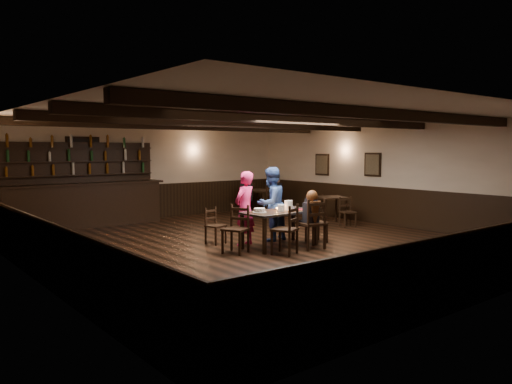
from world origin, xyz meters
TOP-DOWN VIEW (x-y plane):
  - ground at (0.00, 0.00)m, footprint 10.00×10.00m
  - room_shell at (0.01, 0.04)m, footprint 9.02×10.02m
  - dining_table at (0.21, -0.50)m, footprint 1.62×0.86m
  - chair_near_left at (-0.17, -1.18)m, footprint 0.59×0.58m
  - chair_near_right at (0.58, -1.11)m, footprint 0.55×0.53m
  - chair_end_left at (-0.80, -0.39)m, footprint 0.56×0.57m
  - chair_end_right at (1.11, -0.58)m, footprint 0.47×0.48m
  - chair_far_pushed at (-0.66, 0.67)m, footprint 0.43×0.42m
  - woman_pink at (-0.25, 0.10)m, footprint 0.66×0.54m
  - man_blue at (0.52, 0.15)m, footprint 0.88×0.73m
  - seated_person at (0.59, -1.04)m, footprint 0.31×0.47m
  - cake at (-0.28, -0.43)m, footprint 0.28×0.28m
  - plate_stack_a at (0.18, -0.57)m, footprint 0.15×0.15m
  - plate_stack_b at (0.46, -0.49)m, footprint 0.17×0.17m
  - tea_light at (0.22, -0.40)m, footprint 0.05×0.05m
  - salt_shaker at (0.52, -0.56)m, footprint 0.04×0.04m
  - pepper_shaker at (0.58, -0.58)m, footprint 0.03×0.03m
  - drink_glass at (0.48, -0.32)m, footprint 0.06×0.06m
  - menu_red at (0.67, -0.54)m, footprint 0.34×0.25m
  - menu_blue at (0.71, -0.38)m, footprint 0.32×0.25m
  - bar_counter at (-2.03, 4.72)m, footprint 4.23×0.70m
  - back_table_a at (3.33, 0.97)m, footprint 0.95×0.95m
  - back_table_b at (3.20, 3.83)m, footprint 1.10×1.10m
  - bg_patron_left at (2.60, 3.76)m, footprint 0.26×0.39m
  - bg_patron_right at (3.90, 3.83)m, footprint 0.28×0.37m

SIDE VIEW (x-z plane):
  - ground at x=0.00m, z-range 0.00..0.00m
  - chair_far_pushed at x=-0.66m, z-range 0.07..0.84m
  - chair_end_right at x=1.11m, z-range 0.07..0.94m
  - chair_end_left at x=-0.80m, z-range 0.08..1.02m
  - chair_near_left at x=-0.17m, z-range 0.08..1.05m
  - chair_near_right at x=0.58m, z-range 0.09..1.12m
  - back_table_a at x=3.33m, z-range 0.27..1.02m
  - back_table_b at x=3.20m, z-range 0.28..1.03m
  - dining_table at x=0.21m, z-range 0.30..1.05m
  - bar_counter at x=-2.03m, z-range -0.37..1.83m
  - menu_red at x=0.67m, z-range 0.75..0.76m
  - menu_blue at x=0.71m, z-range 0.75..0.76m
  - tea_light at x=0.22m, z-range 0.74..0.81m
  - woman_pink at x=-0.25m, z-range 0.00..1.56m
  - pepper_shaker at x=0.58m, z-range 0.75..0.83m
  - cake at x=-0.28m, z-range 0.75..0.84m
  - salt_shaker at x=0.52m, z-range 0.75..0.84m
  - seated_person at x=0.59m, z-range 0.42..1.18m
  - drink_glass at x=0.48m, z-range 0.75..0.85m
  - bg_patron_right at x=3.90m, z-range 0.46..1.14m
  - man_blue at x=0.52m, z-range 0.00..1.63m
  - plate_stack_a at x=0.18m, z-range 0.75..0.89m
  - bg_patron_left at x=2.60m, z-range 0.47..1.21m
  - plate_stack_b at x=0.46m, z-range 0.75..0.95m
  - room_shell at x=0.01m, z-range 0.39..3.10m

